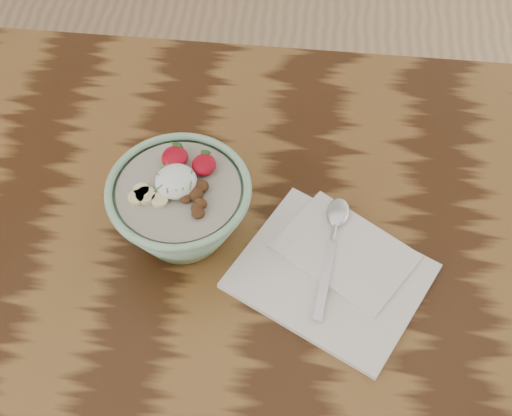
# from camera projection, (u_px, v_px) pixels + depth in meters

# --- Properties ---
(table) EXTENTS (1.60, 0.90, 0.75)m
(table) POSITION_uv_depth(u_px,v_px,m) (156.00, 289.00, 1.08)
(table) COLOR #381F0E
(table) RESTS_ON ground
(breakfast_bowl) EXTENTS (0.20, 0.20, 0.13)m
(breakfast_bowl) POSITION_uv_depth(u_px,v_px,m) (181.00, 206.00, 0.97)
(breakfast_bowl) COLOR #8ABA93
(breakfast_bowl) RESTS_ON table
(napkin) EXTENTS (0.31, 0.29, 0.02)m
(napkin) POSITION_uv_depth(u_px,v_px,m) (334.00, 271.00, 0.99)
(napkin) COLOR white
(napkin) RESTS_ON table
(spoon) EXTENTS (0.05, 0.20, 0.01)m
(spoon) POSITION_uv_depth(u_px,v_px,m) (335.00, 228.00, 1.01)
(spoon) COLOR silver
(spoon) RESTS_ON napkin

